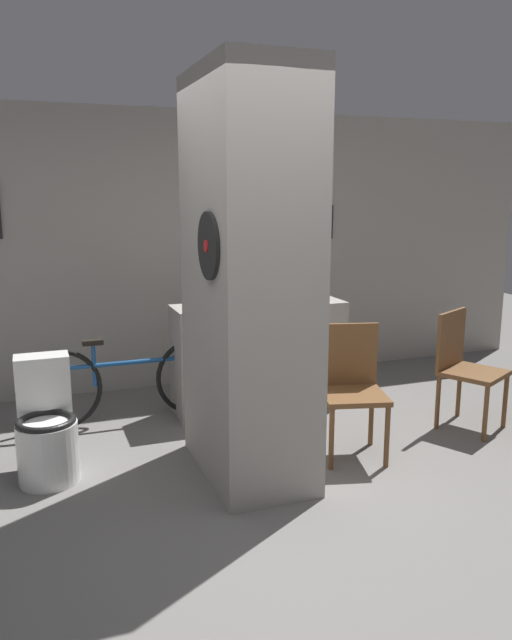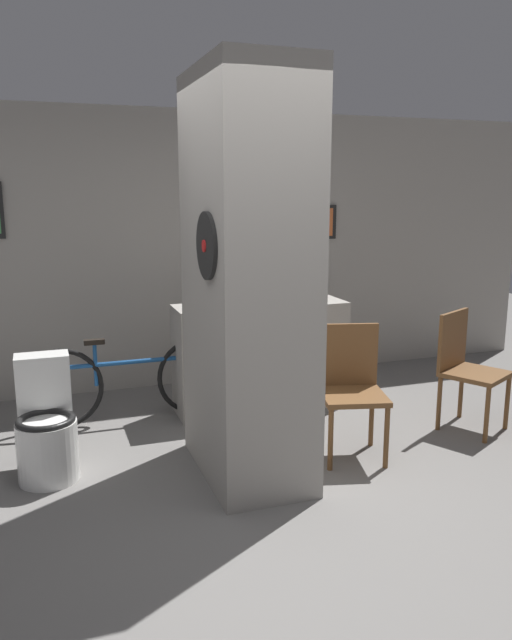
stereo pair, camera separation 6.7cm
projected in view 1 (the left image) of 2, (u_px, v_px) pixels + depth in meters
The scene contains 9 objects.
ground_plane at pixel (265, 509), 3.73m from camera, with size 14.00×14.00×0.00m, color slate.
wall_back at pixel (166, 251), 5.88m from camera, with size 8.00×0.09×2.60m.
pillar_center at pixel (248, 281), 3.99m from camera, with size 0.65×1.08×2.60m.
counter_shelf at pixel (259, 356), 5.39m from camera, with size 1.48×0.44×0.92m.
toilet at pixel (47, 430), 4.09m from camera, with size 0.39×0.55×0.79m.
chair_near_pillar at pixel (351, 384), 4.43m from camera, with size 0.54×0.54×0.93m.
chair_by_doorway at pixel (464, 364), 4.94m from camera, with size 0.59×0.59×0.93m.
bicycle at pixel (130, 381), 5.07m from camera, with size 1.75×0.42×0.71m.
bottle_tall at pixel (224, 293), 5.10m from camera, with size 0.07×0.07×0.32m.
Camera 1 is at (-1.23, -3.19, 1.87)m, focal length 35.00 mm.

